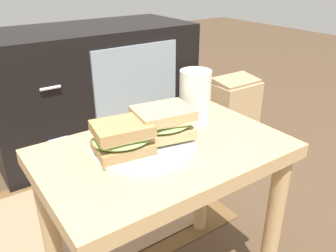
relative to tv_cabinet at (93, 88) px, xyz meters
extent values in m
cube|color=tan|center=(-0.23, -0.95, 0.15)|extent=(0.56, 0.36, 0.04)
cylinder|color=tan|center=(0.01, -1.09, -0.08)|extent=(0.04, 0.04, 0.43)
cylinder|color=tan|center=(-0.48, -0.80, -0.08)|extent=(0.04, 0.04, 0.43)
cylinder|color=tan|center=(0.01, -0.80, -0.08)|extent=(0.04, 0.04, 0.43)
cube|color=black|center=(0.00, 0.00, 0.00)|extent=(0.96, 0.44, 0.58)
cube|color=#8C9EA8|center=(0.12, -0.22, 0.01)|extent=(0.42, 0.01, 0.44)
cylinder|color=silver|center=(-0.27, -0.23, 0.12)|extent=(0.08, 0.01, 0.01)
cylinder|color=silver|center=(-0.27, -0.23, -0.10)|extent=(0.08, 0.01, 0.01)
cube|color=brown|center=(-0.45, -0.52, -0.29)|extent=(1.23, 0.66, 0.01)
cube|color=#937556|center=(-0.45, -0.52, -0.28)|extent=(1.01, 0.54, 0.00)
cylinder|color=silver|center=(-0.27, -0.93, 0.17)|extent=(0.24, 0.24, 0.01)
cube|color=#9E7A4C|center=(-0.32, -0.93, 0.19)|extent=(0.13, 0.11, 0.02)
ellipsoid|color=#8CB260|center=(-0.32, -0.93, 0.21)|extent=(0.14, 0.12, 0.02)
cube|color=beige|center=(-0.32, -0.93, 0.22)|extent=(0.12, 0.10, 0.01)
cube|color=#9E7A4C|center=(-0.32, -0.93, 0.23)|extent=(0.13, 0.11, 0.02)
cube|color=tan|center=(-0.22, -0.93, 0.20)|extent=(0.14, 0.12, 0.02)
ellipsoid|color=#8CB260|center=(-0.22, -0.93, 0.22)|extent=(0.16, 0.13, 0.02)
cube|color=beige|center=(-0.22, -0.93, 0.23)|extent=(0.14, 0.12, 0.01)
cube|color=tan|center=(-0.22, -0.93, 0.24)|extent=(0.14, 0.12, 0.02)
cylinder|color=silver|center=(-0.09, -0.88, 0.24)|extent=(0.08, 0.08, 0.14)
cylinder|color=#B26014|center=(-0.09, -0.88, 0.23)|extent=(0.07, 0.07, 0.10)
cylinder|color=white|center=(-0.09, -0.88, 0.28)|extent=(0.07, 0.07, 0.01)
cube|color=tan|center=(0.53, -0.44, -0.12)|extent=(0.22, 0.15, 0.33)
cube|color=tan|center=(0.53, -0.44, 0.05)|extent=(0.21, 0.13, 0.04)
camera|label=1|loc=(-0.62, -1.52, 0.55)|focal=37.06mm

